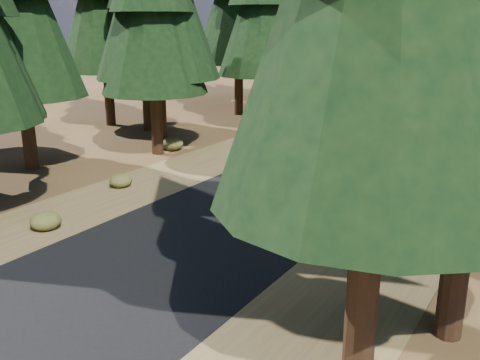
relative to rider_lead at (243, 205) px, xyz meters
name	(u,v)px	position (x,y,z in m)	size (l,w,h in m)	color
ground	(212,230)	(-0.37, -1.07, -0.49)	(120.00, 120.00, 0.00)	#402917
road	(292,186)	(-0.37, 3.93, -0.49)	(6.00, 100.00, 0.01)	black
shoulder_l	(190,168)	(-4.97, 3.93, -0.49)	(3.20, 100.00, 0.01)	brown
shoulder_r	(423,209)	(4.23, 3.93, -0.49)	(3.20, 100.00, 0.01)	brown
understory_shrubs	(354,186)	(1.83, 4.24, -0.21)	(14.67, 31.03, 0.65)	#474C1E
rider_lead	(243,205)	(0.00, 0.00, 0.00)	(1.13, 1.70, 1.46)	silver
rider_follow	(247,166)	(-2.04, 3.60, 0.09)	(1.03, 2.04, 1.74)	#9B220A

